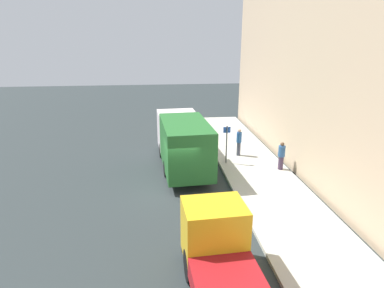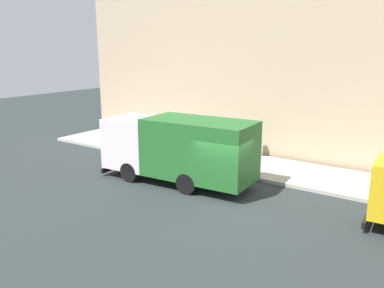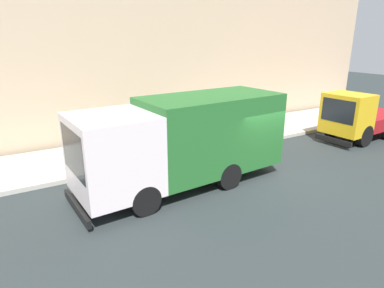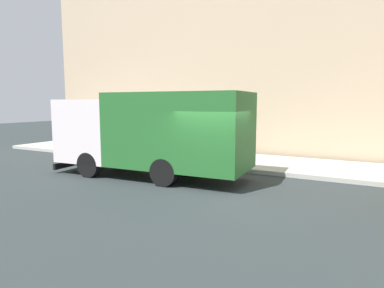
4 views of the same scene
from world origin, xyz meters
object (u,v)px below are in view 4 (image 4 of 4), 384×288
at_px(pedestrian_walking, 175,136).
at_px(street_sign_post, 186,130).
at_px(pedestrian_standing, 238,137).
at_px(large_utility_truck, 152,131).

distance_m(pedestrian_walking, street_sign_post, 1.74).
height_order(pedestrian_walking, street_sign_post, street_sign_post).
xyz_separation_m(pedestrian_walking, pedestrian_standing, (1.88, -2.61, -0.10)).
xyz_separation_m(large_utility_truck, street_sign_post, (2.68, 0.05, -0.15)).
bearing_deg(large_utility_truck, pedestrian_standing, -16.36).
height_order(large_utility_truck, pedestrian_standing, large_utility_truck).
bearing_deg(pedestrian_walking, street_sign_post, 46.01).
relative_size(pedestrian_walking, pedestrian_standing, 1.09).
distance_m(large_utility_truck, pedestrian_walking, 4.06).
distance_m(pedestrian_walking, pedestrian_standing, 3.21).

